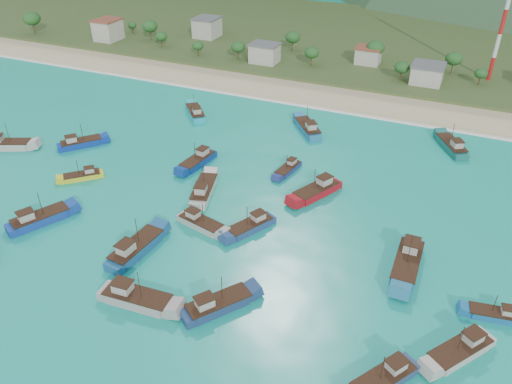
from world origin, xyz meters
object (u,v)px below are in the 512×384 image
at_px(boat_2, 251,227).
at_px(boat_1, 407,263).
at_px(boat_14, 201,224).
at_px(boat_28, 81,144).
at_px(boat_7, 39,219).
at_px(boat_13, 196,113).
at_px(boat_29, 460,351).
at_px(boat_8, 317,191).
at_px(boat_4, 496,315).
at_px(boat_23, 204,191).
at_px(boat_15, 137,299).
at_px(boat_32, 308,129).
at_px(boat_16, 83,176).
at_px(boat_12, 198,161).
at_px(boat_5, 7,145).
at_px(radio_tower, 506,9).
at_px(boat_22, 218,305).
at_px(boat_21, 288,169).
at_px(boat_30, 136,249).
at_px(boat_10, 384,379).
at_px(boat_31, 451,146).

bearing_deg(boat_2, boat_1, -151.26).
bearing_deg(boat_14, boat_28, -98.49).
height_order(boat_1, boat_7, boat_1).
height_order(boat_13, boat_29, boat_13).
bearing_deg(boat_8, boat_4, 174.36).
bearing_deg(boat_23, boat_15, -95.74).
bearing_deg(boat_32, boat_16, -169.91).
bearing_deg(boat_12, boat_5, 21.88).
height_order(boat_13, boat_15, boat_15).
distance_m(radio_tower, boat_15, 131.99).
distance_m(boat_1, boat_22, 32.32).
bearing_deg(boat_14, boat_4, 100.69).
height_order(boat_21, boat_30, boat_30).
height_order(boat_10, boat_30, boat_30).
height_order(boat_8, boat_13, boat_8).
relative_size(boat_7, boat_21, 1.37).
height_order(boat_1, boat_4, boat_1).
relative_size(boat_4, boat_14, 0.82).
bearing_deg(boat_8, boat_14, 75.56).
height_order(boat_14, boat_29, boat_29).
relative_size(boat_8, boat_29, 1.14).
bearing_deg(boat_1, boat_32, -53.62).
height_order(boat_7, boat_22, boat_7).
xyz_separation_m(radio_tower, boat_16, (-77.77, -95.61, -22.13)).
distance_m(boat_10, boat_30, 45.54).
height_order(boat_4, boat_7, boat_7).
height_order(boat_21, boat_28, boat_28).
relative_size(boat_13, boat_31, 0.90).
height_order(boat_10, boat_23, boat_23).
bearing_deg(boat_14, boat_12, -136.23).
bearing_deg(boat_15, boat_13, -161.92).
xyz_separation_m(boat_4, boat_10, (-12.94, -17.88, 0.22)).
distance_m(boat_1, boat_15, 44.12).
relative_size(boat_5, boat_12, 1.10).
xyz_separation_m(boat_2, boat_32, (-3.52, 43.63, 0.19)).
height_order(boat_1, boat_32, boat_1).
relative_size(boat_13, boat_23, 0.86).
bearing_deg(boat_30, boat_22, -12.63).
distance_m(boat_10, boat_28, 88.65).
distance_m(boat_5, boat_29, 106.45).
bearing_deg(boat_12, boat_32, -115.91).
distance_m(radio_tower, boat_22, 124.78).
bearing_deg(boat_10, boat_8, -27.29).
bearing_deg(boat_29, boat_16, 24.13).
bearing_deg(boat_10, boat_14, 5.87).
bearing_deg(boat_7, boat_4, 33.12).
bearing_deg(radio_tower, boat_10, -93.77).
xyz_separation_m(boat_10, boat_15, (-37.52, -0.78, 0.17)).
height_order(boat_16, boat_22, boat_22).
distance_m(boat_2, boat_29, 40.55).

